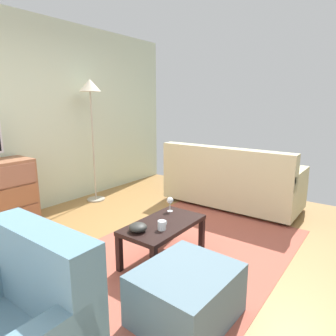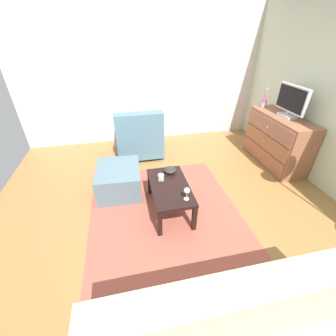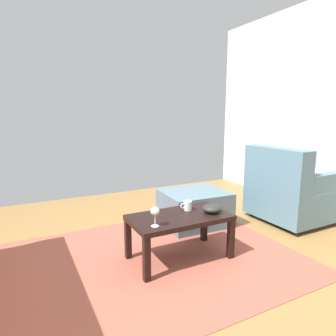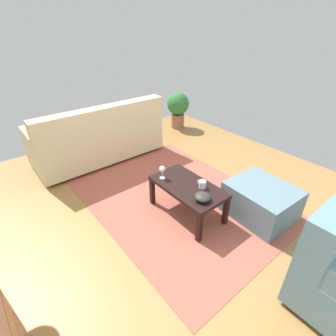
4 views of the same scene
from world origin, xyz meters
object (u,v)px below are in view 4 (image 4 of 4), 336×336
at_px(mug, 202,184).
at_px(couch_large, 99,139).
at_px(bowl_decorative, 203,197).
at_px(wine_glass, 162,169).
at_px(potted_plant, 178,107).
at_px(ottoman, 261,201).
at_px(coffee_table, 188,189).

bearing_deg(mug, couch_large, 7.09).
distance_m(bowl_decorative, couch_large, 2.15).
distance_m(wine_glass, potted_plant, 2.60).
xyz_separation_m(mug, bowl_decorative, (-0.16, 0.15, -0.01)).
bearing_deg(ottoman, potted_plant, -22.05).
distance_m(wine_glass, ottoman, 1.17).
xyz_separation_m(couch_large, ottoman, (-2.41, -0.79, -0.16)).
relative_size(mug, potted_plant, 0.16).
xyz_separation_m(wine_glass, ottoman, (-0.84, -0.76, -0.32)).
height_order(mug, bowl_decorative, mug).
bearing_deg(ottoman, wine_glass, 41.98).
relative_size(wine_glass, mug, 1.38).
height_order(wine_glass, bowl_decorative, wine_glass).
distance_m(mug, bowl_decorative, 0.22).
bearing_deg(coffee_table, ottoman, -131.26).
relative_size(coffee_table, wine_glass, 5.43).
bearing_deg(bowl_decorative, potted_plant, -36.37).
bearing_deg(potted_plant, wine_glass, 134.94).
bearing_deg(ottoman, bowl_decorative, 69.23).
bearing_deg(coffee_table, mug, -146.30).
bearing_deg(bowl_decorative, ottoman, -110.77).
distance_m(mug, potted_plant, 2.78).
height_order(mug, potted_plant, potted_plant).
height_order(wine_glass, couch_large, couch_large).
distance_m(wine_glass, mug, 0.48).
bearing_deg(potted_plant, mug, 144.28).
bearing_deg(wine_glass, bowl_decorative, -173.80).
height_order(coffee_table, bowl_decorative, bowl_decorative).
distance_m(bowl_decorative, ottoman, 0.78).
xyz_separation_m(mug, potted_plant, (2.26, -1.62, -0.00)).
bearing_deg(potted_plant, bowl_decorative, 143.63).
bearing_deg(bowl_decorative, wine_glass, 6.20).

